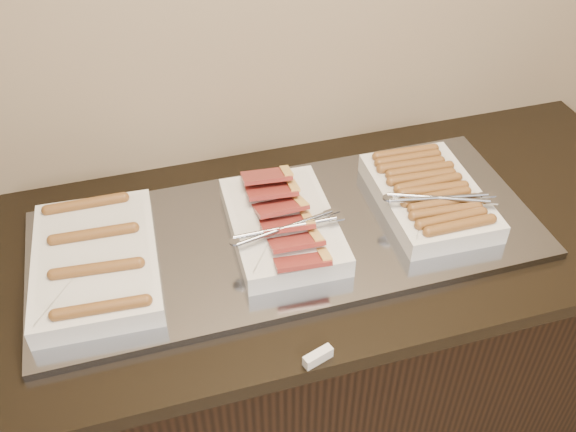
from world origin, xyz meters
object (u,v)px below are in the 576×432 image
at_px(dish_left, 96,261).
at_px(dish_center, 283,224).
at_px(warming_tray, 288,235).
at_px(dish_right, 429,195).
at_px(counter, 281,354).

height_order(dish_left, dish_center, dish_center).
xyz_separation_m(warming_tray, dish_right, (0.36, -0.00, 0.04)).
distance_m(counter, dish_left, 0.65).
relative_size(counter, dish_right, 5.62).
height_order(counter, dish_left, dish_left).
xyz_separation_m(counter, warming_tray, (0.02, 0.00, 0.46)).
bearing_deg(counter, warming_tray, 0.00).
bearing_deg(warming_tray, dish_right, -0.58).
bearing_deg(dish_left, dish_right, 2.38).
bearing_deg(counter, dish_right, -0.55).
xyz_separation_m(counter, dish_center, (0.01, -0.00, 0.50)).
relative_size(counter, warming_tray, 1.72).
bearing_deg(dish_right, dish_left, -178.48).
bearing_deg(dish_right, warming_tray, -178.79).
height_order(warming_tray, dish_center, dish_center).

